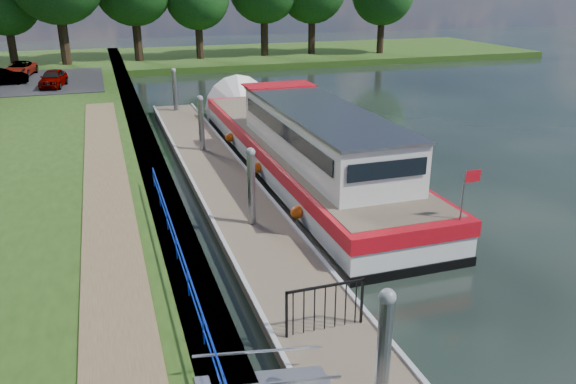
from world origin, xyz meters
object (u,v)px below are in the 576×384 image
object	(u,v)px
pontoon	(223,185)
barge	(295,144)
car_d	(20,69)
car_b	(2,77)
car_a	(53,78)

from	to	relation	value
pontoon	barge	xyz separation A→B (m)	(3.60, 1.73, 0.90)
pontoon	car_d	xyz separation A→B (m)	(-10.09, 27.98, 1.21)
car_b	pontoon	bearing A→B (deg)	-161.58
pontoon	car_d	distance (m)	29.77
pontoon	car_b	world-z (taller)	car_b
barge	car_b	xyz separation A→B (m)	(-14.47, 22.35, 0.31)
barge	car_b	bearing A→B (deg)	122.91
pontoon	car_b	size ratio (longest dim) A/B	8.71
car_b	car_d	distance (m)	3.97
pontoon	barge	bearing A→B (deg)	25.74
barge	car_d	bearing A→B (deg)	117.54
pontoon	car_d	size ratio (longest dim) A/B	7.48
car_b	car_a	bearing A→B (deg)	-127.57
car_a	barge	bearing A→B (deg)	-51.98
car_b	car_d	xyz separation A→B (m)	(0.78, 3.90, -0.01)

